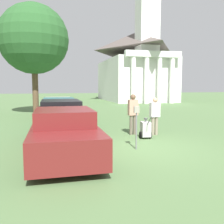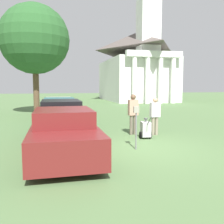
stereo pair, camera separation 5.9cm
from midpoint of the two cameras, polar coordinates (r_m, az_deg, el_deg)
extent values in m
plane|color=#517042|center=(8.69, 5.75, -8.34)|extent=(120.00, 120.00, 0.00)
cube|color=maroon|center=(8.03, -11.13, -5.40)|extent=(1.94, 5.09, 0.78)
cube|color=maroon|center=(7.72, -11.16, -1.12)|extent=(1.69, 2.14, 0.48)
cylinder|color=black|center=(9.63, -17.12, -5.08)|extent=(0.18, 0.68, 0.68)
cylinder|color=black|center=(9.69, -5.99, -4.76)|extent=(0.18, 0.68, 0.68)
cylinder|color=black|center=(6.58, -18.74, -10.34)|extent=(0.18, 0.68, 0.68)
cylinder|color=black|center=(6.67, -2.29, -9.78)|extent=(0.18, 0.68, 0.68)
cube|color=black|center=(11.01, -11.75, -2.28)|extent=(1.82, 5.30, 0.76)
cube|color=black|center=(10.72, -11.79, 1.11)|extent=(1.58, 2.23, 0.58)
cylinder|color=black|center=(12.67, -15.95, -2.31)|extent=(0.18, 0.72, 0.71)
cylinder|color=black|center=(12.72, -8.05, -2.10)|extent=(0.18, 0.72, 0.71)
cylinder|color=black|center=(9.44, -16.70, -5.18)|extent=(0.18, 0.72, 0.71)
cylinder|color=black|center=(9.50, -6.08, -4.88)|extent=(0.18, 0.72, 0.71)
cube|color=#23666B|center=(14.29, -12.13, -0.41)|extent=(1.90, 5.27, 0.73)
cube|color=#23666B|center=(14.03, -12.16, 2.04)|extent=(1.66, 2.22, 0.52)
cylinder|color=black|center=(15.94, -15.57, -0.56)|extent=(0.18, 0.74, 0.74)
cylinder|color=black|center=(15.98, -9.00, -0.39)|extent=(0.18, 0.74, 0.74)
cylinder|color=black|center=(12.71, -16.03, -2.23)|extent=(0.18, 0.74, 0.74)
cylinder|color=black|center=(12.76, -7.79, -2.01)|extent=(0.18, 0.74, 0.74)
cube|color=gray|center=(16.88, -12.32, 0.47)|extent=(1.88, 5.10, 0.71)
cube|color=gray|center=(16.62, -12.35, 2.48)|extent=(1.64, 2.15, 0.50)
cylinder|color=black|center=(18.47, -15.24, 0.23)|extent=(0.18, 0.66, 0.66)
cylinder|color=black|center=(18.51, -9.62, 0.37)|extent=(0.18, 0.66, 0.66)
cylinder|color=black|center=(15.34, -15.54, -0.95)|extent=(0.18, 0.66, 0.66)
cylinder|color=black|center=(15.38, -8.78, -0.78)|extent=(0.18, 0.66, 0.66)
cylinder|color=slate|center=(8.47, 5.38, -4.39)|extent=(0.05, 0.05, 1.25)
cube|color=gray|center=(8.37, 5.43, 0.55)|extent=(0.18, 0.09, 0.22)
cylinder|color=#665B4C|center=(11.05, 5.04, -2.92)|extent=(0.14, 0.14, 0.86)
cylinder|color=#665B4C|center=(10.99, 4.23, -2.97)|extent=(0.14, 0.14, 0.86)
cube|color=tan|center=(10.92, 4.67, 1.05)|extent=(0.44, 0.26, 0.68)
sphere|color=brown|center=(10.89, 4.69, 3.44)|extent=(0.23, 0.23, 0.23)
cylinder|color=gray|center=(11.10, 9.96, -3.13)|extent=(0.14, 0.14, 0.80)
cylinder|color=gray|center=(11.02, 9.17, -3.17)|extent=(0.14, 0.14, 0.80)
cube|color=silver|center=(10.97, 9.63, 0.53)|extent=(0.43, 0.25, 0.63)
sphere|color=tan|center=(10.93, 9.67, 2.74)|extent=(0.22, 0.22, 0.22)
cube|color=#B2B2AD|center=(10.28, 7.51, -3.90)|extent=(0.39, 0.47, 0.60)
cone|color=#59595B|center=(10.22, 7.54, -1.80)|extent=(0.18, 0.18, 0.16)
cylinder|color=#4C4C4C|center=(9.78, 8.31, -2.06)|extent=(0.08, 0.59, 0.43)
cylinder|color=black|center=(10.27, 6.36, -5.28)|extent=(0.07, 0.28, 0.28)
cylinder|color=black|center=(10.39, 8.61, -5.18)|extent=(0.07, 0.28, 0.28)
cube|color=white|center=(36.56, 4.89, 7.19)|extent=(8.04, 13.36, 5.68)
pyramid|color=#564C47|center=(37.06, 4.96, 15.56)|extent=(8.20, 13.62, 2.56)
cylinder|color=white|center=(28.89, 4.84, 7.19)|extent=(0.56, 0.56, 5.40)
cylinder|color=white|center=(29.43, 7.84, 7.13)|extent=(0.56, 0.56, 5.40)
cylinder|color=white|center=(30.05, 10.72, 7.06)|extent=(0.56, 0.56, 5.40)
cylinder|color=white|center=(30.74, 13.48, 6.98)|extent=(0.56, 0.56, 5.40)
cube|color=white|center=(29.94, 9.40, 12.94)|extent=(6.83, 0.70, 0.70)
cube|color=white|center=(32.68, 8.03, 20.36)|extent=(2.40, 2.40, 9.07)
cylinder|color=brown|center=(19.68, -17.18, 4.47)|extent=(0.44, 0.44, 3.37)
sphere|color=#285628|center=(19.96, -17.55, 15.61)|extent=(5.12, 5.12, 5.12)
camera|label=1|loc=(0.03, -90.17, -0.02)|focal=40.00mm
camera|label=2|loc=(0.03, 89.83, 0.02)|focal=40.00mm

